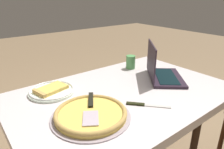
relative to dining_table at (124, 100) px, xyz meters
name	(u,v)px	position (x,y,z in m)	size (l,w,h in m)	color
dining_table	(124,100)	(0.00, 0.00, 0.00)	(1.29, 0.85, 0.72)	silver
laptop	(161,71)	(0.33, 0.00, 0.11)	(0.38, 0.39, 0.24)	#271C29
pizza_plate	(51,90)	(-0.34, 0.25, 0.07)	(0.27, 0.27, 0.04)	white
pizza_tray	(91,114)	(-0.30, -0.11, 0.07)	(0.38, 0.38, 0.04)	#A2949D
table_knife	(144,105)	(-0.02, -0.18, 0.06)	(0.17, 0.18, 0.01)	beige
drink_cup	(131,62)	(0.31, 0.28, 0.11)	(0.07, 0.07, 0.10)	#519B52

